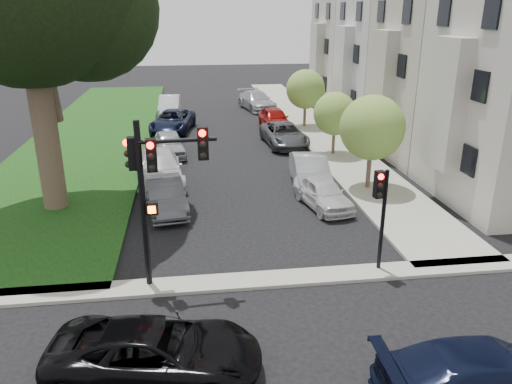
{
  "coord_description": "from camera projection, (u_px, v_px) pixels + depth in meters",
  "views": [
    {
      "loc": [
        -2.31,
        -12.02,
        8.29
      ],
      "look_at": [
        0.0,
        5.0,
        2.0
      ],
      "focal_mm": 35.0,
      "sensor_mm": 36.0,
      "label": 1
    }
  ],
  "objects": [
    {
      "name": "car_parked_9",
      "position": [
        170.0,
        105.0,
        41.65
      ],
      "size": [
        1.8,
        4.79,
        1.56
      ],
      "primitive_type": "imported",
      "rotation": [
        0.0,
        0.0,
        -0.03
      ],
      "color": "silver",
      "rests_on": "ground"
    },
    {
      "name": "small_tree_a",
      "position": [
        372.0,
        128.0,
        23.43
      ],
      "size": [
        3.08,
        3.08,
        4.62
      ],
      "color": "brown",
      "rests_on": "ground"
    },
    {
      "name": "ground",
      "position": [
        279.0,
        316.0,
        14.33
      ],
      "size": [
        140.0,
        140.0,
        0.0
      ],
      "primitive_type": "plane",
      "color": "black",
      "rests_on": "ground"
    },
    {
      "name": "house_c",
      "position": [
        397.0,
        30.0,
        34.92
      ],
      "size": [
        7.7,
        7.55,
        15.97
      ],
      "color": "#ABABAB",
      "rests_on": "ground"
    },
    {
      "name": "small_tree_b",
      "position": [
        335.0,
        114.0,
        29.29
      ],
      "size": [
        2.54,
        2.54,
        3.82
      ],
      "color": "brown",
      "rests_on": "ground"
    },
    {
      "name": "car_parked_3",
      "position": [
        275.0,
        119.0,
        36.63
      ],
      "size": [
        2.08,
        4.61,
        1.54
      ],
      "primitive_type": "imported",
      "rotation": [
        0.0,
        0.0,
        0.06
      ],
      "color": "maroon",
      "rests_on": "ground"
    },
    {
      "name": "grass_strip",
      "position": [
        95.0,
        133.0,
        35.51
      ],
      "size": [
        8.0,
        44.0,
        0.12
      ],
      "primitive_type": "cube",
      "color": "black",
      "rests_on": "ground"
    },
    {
      "name": "car_parked_2",
      "position": [
        284.0,
        135.0,
        32.16
      ],
      "size": [
        2.69,
        5.3,
        1.44
      ],
      "primitive_type": "imported",
      "rotation": [
        0.0,
        0.0,
        0.06
      ],
      "color": "#3F4247",
      "rests_on": "ground"
    },
    {
      "name": "car_parked_4",
      "position": [
        257.0,
        101.0,
        43.72
      ],
      "size": [
        3.23,
        5.77,
        1.58
      ],
      "primitive_type": "imported",
      "rotation": [
        0.0,
        0.0,
        0.2
      ],
      "color": "#999BA0",
      "rests_on": "ground"
    },
    {
      "name": "car_parked_7",
      "position": [
        169.0,
        144.0,
        29.94
      ],
      "size": [
        2.19,
        4.38,
        1.43
      ],
      "primitive_type": "imported",
      "rotation": [
        0.0,
        0.0,
        0.12
      ],
      "color": "#999BA0",
      "rests_on": "ground"
    },
    {
      "name": "sidewalk_cross",
      "position": [
        268.0,
        280.0,
        16.17
      ],
      "size": [
        60.0,
        1.0,
        0.12
      ],
      "primitive_type": "cube",
      "color": "#A19E88",
      "rests_on": "ground"
    },
    {
      "name": "car_parked_6",
      "position": [
        159.0,
        168.0,
        25.06
      ],
      "size": [
        2.82,
        5.69,
        1.59
      ],
      "primitive_type": "imported",
      "rotation": [
        0.0,
        0.0,
        0.11
      ],
      "color": "silver",
      "rests_on": "ground"
    },
    {
      "name": "car_parked_0",
      "position": [
        323.0,
        193.0,
        22.07
      ],
      "size": [
        2.26,
        4.11,
        1.32
      ],
      "primitive_type": "imported",
      "rotation": [
        0.0,
        0.0,
        0.19
      ],
      "color": "silver",
      "rests_on": "ground"
    },
    {
      "name": "car_parked_8",
      "position": [
        173.0,
        121.0,
        35.82
      ],
      "size": [
        3.55,
        5.87,
        1.52
      ],
      "primitive_type": "imported",
      "rotation": [
        0.0,
        0.0,
        -0.2
      ],
      "color": "black",
      "rests_on": "ground"
    },
    {
      "name": "car_parked_5",
      "position": [
        165.0,
        195.0,
        21.63
      ],
      "size": [
        2.16,
        4.53,
        1.43
      ],
      "primitive_type": "imported",
      "rotation": [
        0.0,
        0.0,
        0.15
      ],
      "color": "#3F4247",
      "rests_on": "ground"
    },
    {
      "name": "car_cross_far",
      "position": [
        490.0,
        378.0,
        10.88
      ],
      "size": [
        5.15,
        2.19,
        1.48
      ],
      "primitive_type": "imported",
      "rotation": [
        0.0,
        0.0,
        1.55
      ],
      "color": "black",
      "rests_on": "ground"
    },
    {
      "name": "traffic_signal_main",
      "position": [
        155.0,
        175.0,
        14.72
      ],
      "size": [
        2.61,
        0.68,
        5.35
      ],
      "color": "black",
      "rests_on": "ground"
    },
    {
      "name": "house_b",
      "position": [
        451.0,
        35.0,
        27.94
      ],
      "size": [
        7.7,
        7.55,
        15.97
      ],
      "color": "#9D998D",
      "rests_on": "ground"
    },
    {
      "name": "car_parked_1",
      "position": [
        310.0,
        171.0,
        24.66
      ],
      "size": [
        2.01,
        4.77,
        1.53
      ],
      "primitive_type": "imported",
      "rotation": [
        0.0,
        0.0,
        -0.08
      ],
      "color": "#999BA0",
      "rests_on": "ground"
    },
    {
      "name": "car_cross_near",
      "position": [
        156.0,
        352.0,
        11.75
      ],
      "size": [
        5.31,
        3.01,
        1.4
      ],
      "primitive_type": "imported",
      "rotation": [
        0.0,
        0.0,
        1.43
      ],
      "color": "black",
      "rests_on": "ground"
    },
    {
      "name": "house_d",
      "position": [
        362.0,
        27.0,
        41.89
      ],
      "size": [
        7.7,
        7.55,
        15.97
      ],
      "color": "#9E988A",
      "rests_on": "ground"
    },
    {
      "name": "small_tree_c",
      "position": [
        305.0,
        89.0,
        36.34
      ],
      "size": [
        2.84,
        2.84,
        4.27
      ],
      "color": "brown",
      "rests_on": "ground"
    },
    {
      "name": "traffic_signal_secondary",
      "position": [
        381.0,
        202.0,
        15.98
      ],
      "size": [
        0.46,
        0.37,
        3.57
      ],
      "color": "black",
      "rests_on": "ground"
    },
    {
      "name": "sidewalk_right",
      "position": [
        311.0,
        126.0,
        37.49
      ],
      "size": [
        3.5,
        44.0,
        0.12
      ],
      "primitive_type": "cube",
      "color": "#A19E88",
      "rests_on": "ground"
    }
  ]
}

